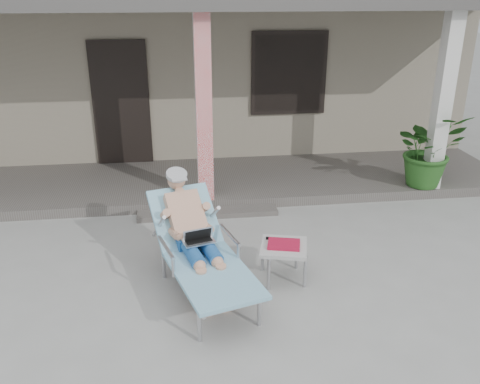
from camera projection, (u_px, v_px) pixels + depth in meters
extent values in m
plane|color=#9E9E99|center=(220.00, 285.00, 5.60)|extent=(60.00, 60.00, 0.00)
cube|color=#9E957E|center=(191.00, 63.00, 11.00)|extent=(10.00, 5.00, 3.00)
cube|color=black|center=(121.00, 104.00, 8.64)|extent=(0.95, 0.06, 2.10)
cube|color=black|center=(289.00, 73.00, 8.81)|extent=(1.20, 0.06, 1.30)
cube|color=black|center=(289.00, 73.00, 8.81)|extent=(1.32, 0.05, 1.42)
cube|color=#605B56|center=(203.00, 182.00, 8.33)|extent=(10.00, 2.00, 0.15)
cube|color=red|center=(204.00, 111.00, 7.02)|extent=(0.22, 0.22, 2.61)
cube|color=silver|center=(442.00, 104.00, 7.44)|extent=(0.22, 0.22, 2.61)
cube|color=#605B56|center=(208.00, 213.00, 7.28)|extent=(2.00, 0.30, 0.07)
cylinder|color=#B7B7BC|center=(199.00, 325.00, 4.64)|extent=(0.04, 0.04, 0.36)
cylinder|color=#B7B7BC|center=(259.00, 309.00, 4.87)|extent=(0.04, 0.04, 0.36)
cylinder|color=#B7B7BC|center=(164.00, 263.00, 5.67)|extent=(0.04, 0.04, 0.36)
cylinder|color=#B7B7BC|center=(214.00, 253.00, 5.90)|extent=(0.04, 0.04, 0.36)
cube|color=#B7B7BC|center=(213.00, 276.00, 5.06)|extent=(0.92, 1.32, 0.03)
cube|color=#8DD5DA|center=(213.00, 274.00, 5.05)|extent=(1.02, 1.38, 0.04)
cube|color=#B7B7BC|center=(185.00, 221.00, 5.71)|extent=(0.75, 0.72, 0.48)
cube|color=#8DD5DA|center=(185.00, 218.00, 5.70)|extent=(0.86, 0.81, 0.55)
cylinder|color=#AEAFB1|center=(176.00, 174.00, 5.78)|extent=(0.30, 0.30, 0.13)
cube|color=silver|center=(198.00, 241.00, 5.35)|extent=(0.38, 0.31, 0.23)
cube|color=#B5B5B0|center=(284.00, 247.00, 5.57)|extent=(0.61, 0.61, 0.04)
cylinder|color=#B7B7BC|center=(269.00, 274.00, 5.44)|extent=(0.04, 0.04, 0.38)
cylinder|color=#B7B7BC|center=(305.00, 272.00, 5.49)|extent=(0.04, 0.04, 0.38)
cylinder|color=#B7B7BC|center=(262.00, 256.00, 5.81)|extent=(0.04, 0.04, 0.38)
cylinder|color=#B7B7BC|center=(297.00, 254.00, 5.86)|extent=(0.04, 0.04, 0.38)
cube|color=#AC1231|center=(284.00, 244.00, 5.56)|extent=(0.40, 0.34, 0.03)
cube|color=black|center=(281.00, 239.00, 5.68)|extent=(0.34, 0.11, 0.03)
imported|color=#26591E|center=(428.00, 149.00, 7.80)|extent=(1.17, 1.05, 1.15)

